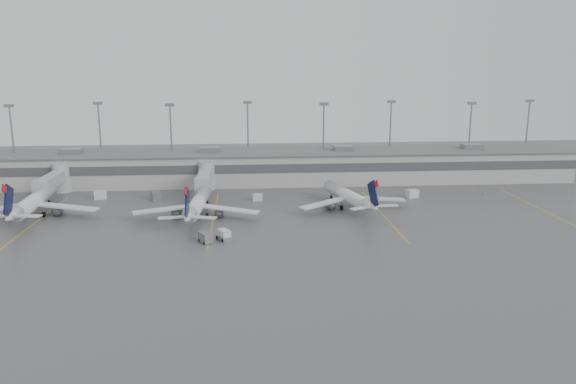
{
  "coord_description": "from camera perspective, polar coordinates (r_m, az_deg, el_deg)",
  "views": [
    {
      "loc": [
        -10.84,
        -87.42,
        30.93
      ],
      "look_at": [
        -2.24,
        24.0,
        5.0
      ],
      "focal_mm": 35.0,
      "sensor_mm": 36.0,
      "label": 1
    }
  ],
  "objects": [
    {
      "name": "jet_mid_right",
      "position": [
        121.45,
        6.2,
        -0.42
      ],
      "size": [
        23.77,
        26.99,
        8.9
      ],
      "rotation": [
        0.0,
        0.0,
        0.25
      ],
      "color": "silver",
      "rests_on": "ground"
    },
    {
      "name": "cone_d",
      "position": [
        141.4,
        19.16,
        -0.17
      ],
      "size": [
        0.42,
        0.42,
        0.67
      ],
      "primitive_type": "cone",
      "color": "#DD3E04",
      "rests_on": "ground"
    },
    {
      "name": "jet_bridge_right",
      "position": [
        136.21,
        -8.39,
        1.46
      ],
      "size": [
        4.0,
        17.2,
        7.0
      ],
      "color": "#9A9D9F",
      "rests_on": "ground"
    },
    {
      "name": "gse_uld_a",
      "position": [
        136.79,
        -18.53,
        -0.27
      ],
      "size": [
        3.08,
        2.37,
        1.95
      ],
      "primitive_type": "cube",
      "rotation": [
        0.0,
        0.0,
        0.21
      ],
      "color": "silver",
      "rests_on": "ground"
    },
    {
      "name": "baggage_tug",
      "position": [
        100.8,
        -6.52,
        -4.45
      ],
      "size": [
        3.03,
        3.43,
        1.89
      ],
      "rotation": [
        0.0,
        0.0,
        0.54
      ],
      "color": "silver",
      "rests_on": "ground"
    },
    {
      "name": "cone_a",
      "position": [
        138.37,
        -23.17,
        -0.79
      ],
      "size": [
        0.42,
        0.42,
        0.66
      ],
      "primitive_type": "cone",
      "color": "#DD3E04",
      "rests_on": "ground"
    },
    {
      "name": "jet_bridge_left",
      "position": [
        143.01,
        -22.52,
        1.15
      ],
      "size": [
        4.0,
        17.2,
        7.0
      ],
      "color": "#9A9D9F",
      "rests_on": "ground"
    },
    {
      "name": "cone_c",
      "position": [
        126.83,
        6.73,
        -0.98
      ],
      "size": [
        0.45,
        0.45,
        0.72
      ],
      "primitive_type": "cone",
      "color": "#DD3E04",
      "rests_on": "ground"
    },
    {
      "name": "cone_b",
      "position": [
        121.56,
        -11.52,
        -1.78
      ],
      "size": [
        0.43,
        0.43,
        0.68
      ],
      "primitive_type": "cone",
      "color": "#DD3E04",
      "rests_on": "ground"
    },
    {
      "name": "terminal",
      "position": [
        148.24,
        -0.15,
        2.66
      ],
      "size": [
        152.0,
        17.0,
        9.45
      ],
      "color": "#ADADA8",
      "rests_on": "ground"
    },
    {
      "name": "baggage_cart",
      "position": [
        99.78,
        -8.38,
        -4.57
      ],
      "size": [
        2.83,
        3.25,
        1.81
      ],
      "rotation": [
        0.0,
        0.0,
        0.54
      ],
      "color": "slate",
      "rests_on": "ground"
    },
    {
      "name": "gse_uld_b",
      "position": [
        128.27,
        -3.11,
        -0.55
      ],
      "size": [
        2.21,
        1.49,
        1.55
      ],
      "primitive_type": "cube",
      "rotation": [
        0.0,
        0.0,
        0.02
      ],
      "color": "silver",
      "rests_on": "ground"
    },
    {
      "name": "light_masts",
      "position": [
        152.73,
        -0.31,
        5.95
      ],
      "size": [
        142.4,
        8.0,
        20.6
      ],
      "color": "gray",
      "rests_on": "ground"
    },
    {
      "name": "gse_uld_c",
      "position": [
        134.3,
        12.51,
        -0.16
      ],
      "size": [
        3.03,
        2.48,
        1.85
      ],
      "primitive_type": "cube",
      "rotation": [
        0.0,
        0.0,
        0.32
      ],
      "color": "silver",
      "rests_on": "ground"
    },
    {
      "name": "jet_mid_left",
      "position": [
        115.21,
        -9.2,
        -1.2
      ],
      "size": [
        25.52,
        28.67,
        9.27
      ],
      "rotation": [
        0.0,
        0.0,
        -0.07
      ],
      "color": "silver",
      "rests_on": "ground"
    },
    {
      "name": "stand_markings",
      "position": [
        116.14,
        1.1,
        -2.38
      ],
      "size": [
        105.25,
        40.0,
        0.01
      ],
      "color": "gold",
      "rests_on": "ground"
    },
    {
      "name": "ground",
      "position": [
        93.36,
        2.52,
        -6.3
      ],
      "size": [
        260.0,
        260.0,
        0.0
      ],
      "primitive_type": "plane",
      "color": "#4B4B4E",
      "rests_on": "ground"
    },
    {
      "name": "jet_far_left",
      "position": [
        125.64,
        -24.52,
        -0.95
      ],
      "size": [
        27.29,
        30.62,
        9.9
      ],
      "rotation": [
        0.0,
        0.0,
        0.04
      ],
      "color": "silver",
      "rests_on": "ground"
    },
    {
      "name": "gse_loader",
      "position": [
        132.37,
        -13.28,
        -0.36
      ],
      "size": [
        3.09,
        3.76,
        2.02
      ],
      "primitive_type": "cube",
      "rotation": [
        0.0,
        0.0,
        0.38
      ],
      "color": "slate",
      "rests_on": "ground"
    }
  ]
}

